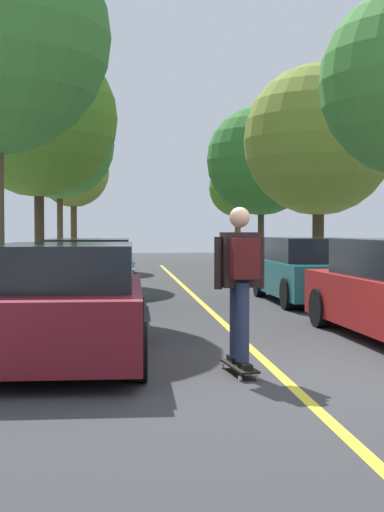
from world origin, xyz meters
The scene contains 14 objects.
ground centered at (0.00, 0.00, 0.00)m, with size 80.00×80.00×0.00m, color #353538.
center_line centered at (0.00, 4.00, 0.00)m, with size 0.12×39.20×0.01m, color gold.
parked_car_left_nearest centered at (-2.42, 1.13, 0.71)m, with size 1.99×4.16×1.44m.
parked_car_left_near centered at (-2.42, 6.91, 0.69)m, with size 2.03×4.10×1.42m.
parked_car_right_near centered at (2.42, 7.56, 0.69)m, with size 1.96×4.18×1.43m.
street_tree_left_near centered at (-4.24, 14.12, 4.97)m, with size 4.78×4.78×7.23m.
street_tree_left_far centered at (-4.24, 21.38, 5.05)m, with size 4.44×4.44×7.13m.
street_tree_left_farthest centered at (-4.24, 29.72, 4.61)m, with size 3.72×3.72×6.35m.
street_tree_right_near centered at (4.24, 13.32, 4.32)m, with size 4.58×4.58×6.48m.
street_tree_right_far centered at (4.24, 22.18, 4.55)m, with size 4.70×4.70×6.77m.
street_tree_right_farthest centered at (4.24, 28.24, 3.72)m, with size 2.99×2.99×5.10m.
streetlamp centered at (4.17, 13.27, 3.41)m, with size 0.36×0.24×5.74m.
skateboard centered at (-0.44, 0.07, 0.09)m, with size 0.33×0.86×0.10m.
skateboarder centered at (-0.43, 0.04, 1.11)m, with size 0.59×0.71×1.76m.
Camera 1 is at (-1.75, -7.65, 1.63)m, focal length 49.35 mm.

